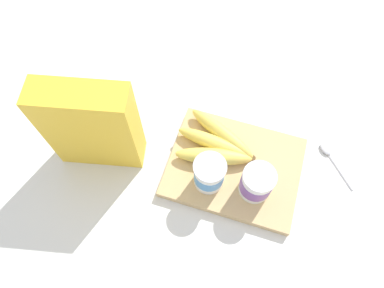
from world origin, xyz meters
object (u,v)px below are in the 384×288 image
(yogurt_cup_front, at_px, (259,183))
(cutting_board, at_px, (236,168))
(yogurt_cup_back, at_px, (211,175))
(cereal_box, at_px, (94,127))
(banana_bunch, at_px, (219,144))
(spoon, at_px, (334,159))

(yogurt_cup_front, bearing_deg, cutting_board, -37.85)
(yogurt_cup_back, bearing_deg, cereal_box, -1.07)
(yogurt_cup_back, xyz_separation_m, banana_bunch, (0.00, -0.09, -0.03))
(yogurt_cup_back, bearing_deg, banana_bunch, -86.86)
(cereal_box, height_order, yogurt_cup_front, cereal_box)
(yogurt_cup_front, bearing_deg, banana_bunch, -35.48)
(cereal_box, xyz_separation_m, banana_bunch, (-0.26, -0.08, -0.09))
(cutting_board, distance_m, yogurt_cup_front, 0.09)
(cutting_board, bearing_deg, spoon, -156.18)
(yogurt_cup_back, bearing_deg, yogurt_cup_front, -173.31)
(cutting_board, height_order, yogurt_cup_front, yogurt_cup_front)
(cereal_box, height_order, spoon, cereal_box)
(yogurt_cup_back, distance_m, banana_bunch, 0.09)
(yogurt_cup_back, distance_m, spoon, 0.31)
(cutting_board, distance_m, cereal_box, 0.34)
(yogurt_cup_back, relative_size, banana_bunch, 0.45)
(cutting_board, bearing_deg, yogurt_cup_front, 142.15)
(banana_bunch, bearing_deg, yogurt_cup_back, 93.14)
(yogurt_cup_back, relative_size, spoon, 0.79)
(banana_bunch, bearing_deg, cereal_box, 18.11)
(yogurt_cup_front, relative_size, banana_bunch, 0.42)
(cutting_board, distance_m, banana_bunch, 0.07)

